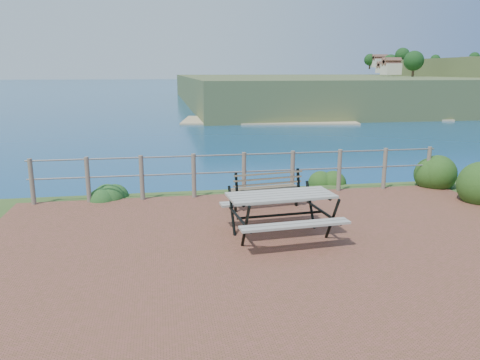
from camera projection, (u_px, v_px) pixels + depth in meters
The scene contains 8 objects.
ground at pixel (280, 249), 7.62m from camera, with size 10.00×7.00×0.12m, color brown.
ocean at pixel (162, 77), 199.49m from camera, with size 1200.00×1200.00×0.00m, color #156380.
safety_railing at pixel (244, 172), 10.70m from camera, with size 9.40×0.10×1.00m.
picnic_table at pixel (281, 211), 8.02m from camera, with size 1.86×1.56×0.76m.
park_bench at pixel (264, 183), 9.75m from camera, with size 1.50×0.58×0.83m.
shrub_right_edge at pixel (431, 188), 11.49m from camera, with size 1.07×1.07×1.53m, color #1F4114.
shrub_lip_west at pixel (110, 197), 10.69m from camera, with size 0.72×0.72×0.44m, color #23521E.
shrub_lip_east at pixel (328, 183), 12.07m from camera, with size 0.70×0.70×0.42m, color #1F4114.
Camera 1 is at (-1.86, -6.94, 2.84)m, focal length 35.00 mm.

